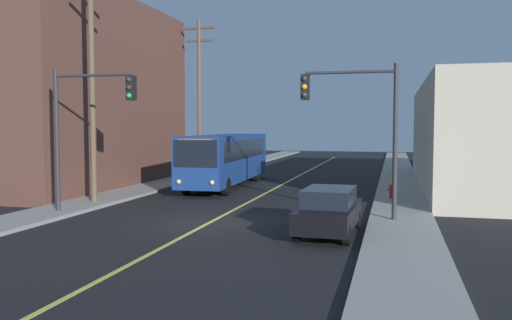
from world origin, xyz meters
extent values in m
plane|color=black|center=(0.00, 0.00, 0.00)|extent=(120.00, 120.00, 0.00)
cube|color=gray|center=(-7.25, 10.00, 0.07)|extent=(2.50, 90.00, 0.15)
cube|color=gray|center=(7.25, 10.00, 0.07)|extent=(2.50, 90.00, 0.15)
cube|color=#D8CC4C|center=(0.00, 15.00, 0.01)|extent=(0.16, 60.00, 0.01)
cube|color=brown|center=(-13.50, 9.97, 5.74)|extent=(10.00, 16.99, 11.47)
cube|color=black|center=(-8.54, 9.97, 1.60)|extent=(0.06, 11.89, 1.30)
cube|color=black|center=(-8.54, 9.97, 4.80)|extent=(0.06, 11.89, 1.30)
cube|color=black|center=(-8.54, 9.97, 8.00)|extent=(0.06, 11.89, 1.30)
cube|color=black|center=(8.54, 15.54, 1.60)|extent=(0.06, 16.61, 1.30)
cube|color=navy|center=(-3.11, 11.89, 1.83)|extent=(3.02, 12.09, 2.75)
cube|color=black|center=(-2.88, 5.92, 2.35)|extent=(2.35, 0.17, 1.40)
cube|color=black|center=(-3.35, 17.87, 2.45)|extent=(2.30, 0.17, 1.10)
cube|color=black|center=(-4.37, 11.84, 2.35)|extent=(0.46, 10.19, 1.10)
cube|color=black|center=(-1.86, 11.94, 2.35)|extent=(0.46, 10.19, 1.10)
cube|color=orange|center=(-2.88, 5.93, 2.95)|extent=(1.79, 0.13, 0.30)
sphere|color=#F9D872|center=(-3.77, 5.84, 0.90)|extent=(0.24, 0.24, 0.24)
sphere|color=#F9D872|center=(-1.99, 5.91, 0.90)|extent=(0.24, 0.24, 0.24)
cylinder|color=black|center=(-4.07, 7.65, 0.50)|extent=(0.34, 1.01, 1.00)
cylinder|color=black|center=(-1.83, 7.74, 0.50)|extent=(0.34, 1.01, 1.00)
cylinder|color=black|center=(-4.37, 15.35, 0.50)|extent=(0.34, 1.01, 1.00)
cylinder|color=black|center=(-2.13, 15.44, 0.50)|extent=(0.34, 1.01, 1.00)
cube|color=black|center=(4.77, -1.20, 0.67)|extent=(1.97, 4.47, 0.70)
cube|color=black|center=(4.77, -1.20, 1.32)|extent=(1.72, 2.53, 0.60)
cylinder|color=black|center=(3.91, -2.67, 0.32)|extent=(0.25, 0.65, 0.64)
cylinder|color=black|center=(5.51, -2.73, 0.32)|extent=(0.25, 0.65, 0.64)
cylinder|color=black|center=(4.03, 0.33, 0.32)|extent=(0.25, 0.65, 0.64)
cylinder|color=black|center=(5.63, 0.27, 0.32)|extent=(0.25, 0.65, 0.64)
cylinder|color=brown|center=(-7.04, 3.22, 5.78)|extent=(0.28, 0.28, 11.27)
cylinder|color=brown|center=(-6.96, 17.47, 5.81)|extent=(0.28, 0.28, 11.31)
cube|color=#4C3D2D|center=(-6.96, 17.47, 10.86)|extent=(2.40, 0.16, 0.16)
cube|color=#4C3D2D|center=(-6.96, 17.47, 9.96)|extent=(2.00, 0.16, 0.16)
cylinder|color=#2D2D33|center=(-6.95, 0.25, 3.15)|extent=(0.18, 0.18, 6.00)
cylinder|color=#2D2D33|center=(-5.20, 0.25, 5.85)|extent=(3.50, 0.12, 0.12)
cube|color=black|center=(-3.45, 0.25, 5.30)|extent=(0.32, 0.36, 1.00)
sphere|color=#2D2D2D|center=(-3.45, 0.06, 5.62)|extent=(0.22, 0.22, 0.22)
sphere|color=#2D2D2D|center=(-3.45, 0.06, 5.30)|extent=(0.22, 0.22, 0.22)
sphere|color=green|center=(-3.45, 0.06, 4.98)|extent=(0.22, 0.22, 0.22)
cylinder|color=#2D2D33|center=(6.95, 1.59, 3.15)|extent=(0.18, 0.18, 6.00)
cylinder|color=#2D2D33|center=(5.20, 1.59, 5.85)|extent=(3.50, 0.12, 0.12)
cube|color=black|center=(3.45, 1.59, 5.30)|extent=(0.32, 0.36, 1.00)
sphere|color=#2D2D2D|center=(3.45, 1.40, 5.62)|extent=(0.22, 0.22, 0.22)
sphere|color=#F2A519|center=(3.45, 1.40, 5.30)|extent=(0.22, 0.22, 0.22)
sphere|color=#2D2D2D|center=(3.45, 1.40, 4.98)|extent=(0.22, 0.22, 0.22)
cylinder|color=red|center=(6.85, 7.67, 0.50)|extent=(0.26, 0.26, 0.70)
sphere|color=gold|center=(6.85, 7.67, 0.87)|extent=(0.24, 0.24, 0.24)
cylinder|color=red|center=(6.69, 7.67, 0.60)|extent=(0.12, 0.10, 0.10)
cylinder|color=red|center=(7.01, 7.67, 0.60)|extent=(0.12, 0.10, 0.10)
camera|label=1|loc=(6.90, -19.55, 3.76)|focal=37.48mm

